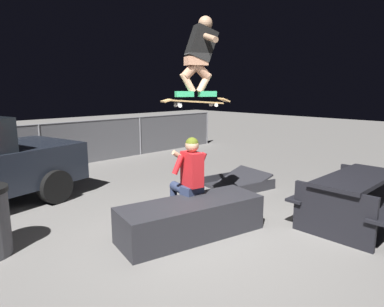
{
  "coord_description": "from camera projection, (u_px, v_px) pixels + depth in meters",
  "views": [
    {
      "loc": [
        -3.1,
        -2.99,
        2.01
      ],
      "look_at": [
        0.26,
        0.43,
        1.09
      ],
      "focal_mm": 31.82,
      "sensor_mm": 36.0,
      "label": 1
    }
  ],
  "objects": [
    {
      "name": "ground_plane",
      "position": [
        201.0,
        239.0,
        4.61
      ],
      "size": [
        40.0,
        40.0,
        0.0
      ],
      "primitive_type": "plane",
      "color": "slate"
    },
    {
      "name": "fence_back",
      "position": [
        40.0,
        146.0,
        8.34
      ],
      "size": [
        12.05,
        0.05,
        1.17
      ],
      "color": "slate",
      "rests_on": "ground"
    },
    {
      "name": "skater_airborne",
      "position": [
        200.0,
        53.0,
        4.83
      ],
      "size": [
        0.63,
        0.85,
        1.12
      ],
      "color": "#2D9E66"
    },
    {
      "name": "kicker_ramp",
      "position": [
        238.0,
        184.0,
        7.01
      ],
      "size": [
        1.25,
        1.19,
        0.41
      ],
      "color": "#28282D",
      "rests_on": "ground"
    },
    {
      "name": "person_sitting_on_ledge",
      "position": [
        188.0,
        176.0,
        5.04
      ],
      "size": [
        0.59,
        0.78,
        1.32
      ],
      "color": "#2D3856",
      "rests_on": "ground"
    },
    {
      "name": "skateboard",
      "position": [
        196.0,
        102.0,
        4.94
      ],
      "size": [
        1.02,
        0.58,
        0.13
      ],
      "color": "#AD8451"
    },
    {
      "name": "picnic_table_back",
      "position": [
        356.0,
        192.0,
        5.02
      ],
      "size": [
        1.71,
        1.36,
        0.75
      ],
      "color": "black",
      "rests_on": "ground"
    },
    {
      "name": "ledge_box_main",
      "position": [
        191.0,
        218.0,
        4.69
      ],
      "size": [
        2.13,
        1.12,
        0.49
      ],
      "primitive_type": "cube",
      "rotation": [
        0.0,
        0.0,
        -0.22
      ],
      "color": "#28282D",
      "rests_on": "ground"
    }
  ]
}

